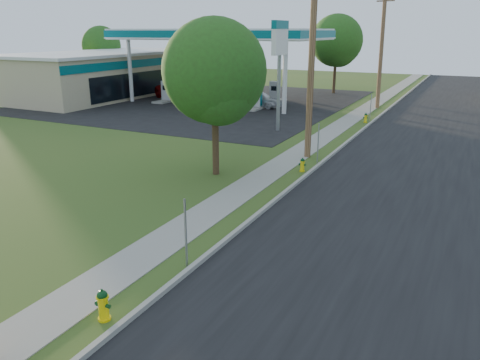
% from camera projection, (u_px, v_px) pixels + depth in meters
% --- Properties ---
extents(ground_plane, '(140.00, 140.00, 0.00)m').
position_uv_depth(ground_plane, '(65.00, 352.00, 9.54)').
color(ground_plane, '#304E1D').
rests_on(ground_plane, ground).
extents(road, '(8.00, 120.00, 0.02)m').
position_uv_depth(road, '(382.00, 220.00, 16.13)').
color(road, black).
rests_on(road, ground).
extents(curb, '(0.15, 120.00, 0.15)m').
position_uv_depth(curb, '(275.00, 201.00, 17.82)').
color(curb, gray).
rests_on(curb, ground).
extents(sidewalk, '(1.50, 120.00, 0.03)m').
position_uv_depth(sidewalk, '(234.00, 195.00, 18.58)').
color(sidewalk, gray).
rests_on(sidewalk, ground).
extents(forecourt, '(26.00, 28.00, 0.02)m').
position_uv_depth(forecourt, '(202.00, 101.00, 43.60)').
color(forecourt, black).
rests_on(forecourt, ground).
extents(utility_pole_mid, '(1.40, 0.32, 9.80)m').
position_uv_depth(utility_pole_mid, '(312.00, 59.00, 22.76)').
color(utility_pole_mid, brown).
rests_on(utility_pole_mid, ground).
extents(utility_pole_far, '(1.40, 0.32, 9.50)m').
position_uv_depth(utility_pole_far, '(381.00, 49.00, 38.13)').
color(utility_pole_far, brown).
rests_on(utility_pole_far, ground).
extents(sign_post_near, '(0.05, 0.04, 2.00)m').
position_uv_depth(sign_post_near, '(186.00, 233.00, 12.70)').
color(sign_post_near, gray).
rests_on(sign_post_near, ground).
extents(sign_post_mid, '(0.05, 0.04, 2.00)m').
position_uv_depth(sign_post_mid, '(318.00, 144.00, 22.75)').
color(sign_post_mid, gray).
rests_on(sign_post_mid, ground).
extents(sign_post_far, '(0.05, 0.04, 2.00)m').
position_uv_depth(sign_post_far, '(371.00, 108.00, 33.14)').
color(sign_post_far, gray).
rests_on(sign_post_far, ground).
extents(gas_canopy, '(18.18, 9.18, 6.40)m').
position_uv_depth(gas_canopy, '(220.00, 35.00, 40.96)').
color(gas_canopy, silver).
rests_on(gas_canopy, ground).
extents(fuel_pump_nw, '(1.20, 3.20, 1.90)m').
position_uv_depth(fuel_pump_nw, '(167.00, 94.00, 42.75)').
color(fuel_pump_nw, gray).
rests_on(fuel_pump_nw, ground).
extents(fuel_pump_ne, '(1.20, 3.20, 1.90)m').
position_uv_depth(fuel_pump_ne, '(256.00, 100.00, 38.91)').
color(fuel_pump_ne, gray).
rests_on(fuel_pump_ne, ground).
extents(fuel_pump_sw, '(1.20, 3.20, 1.90)m').
position_uv_depth(fuel_pump_sw, '(190.00, 89.00, 46.16)').
color(fuel_pump_sw, gray).
rests_on(fuel_pump_sw, ground).
extents(fuel_pump_se, '(1.20, 3.20, 1.90)m').
position_uv_depth(fuel_pump_se, '(275.00, 95.00, 42.32)').
color(fuel_pump_se, gray).
rests_on(fuel_pump_se, ground).
extents(convenience_store, '(10.40, 22.40, 4.25)m').
position_uv_depth(convenience_store, '(109.00, 73.00, 47.64)').
color(convenience_store, tan).
rests_on(convenience_store, ground).
extents(price_pylon, '(0.34, 2.04, 6.85)m').
position_uv_depth(price_pylon, '(280.00, 44.00, 28.96)').
color(price_pylon, gray).
rests_on(price_pylon, ground).
extents(tree_verge, '(4.53, 4.53, 6.86)m').
position_uv_depth(tree_verge, '(216.00, 76.00, 19.94)').
color(tree_verge, '#3A2917').
rests_on(tree_verge, ground).
extents(tree_lot, '(5.21, 5.21, 7.90)m').
position_uv_depth(tree_lot, '(337.00, 43.00, 47.15)').
color(tree_lot, '#3A2917').
rests_on(tree_lot, ground).
extents(tree_back, '(4.50, 4.50, 6.83)m').
position_uv_depth(tree_back, '(102.00, 47.00, 55.22)').
color(tree_back, '#3A2917').
rests_on(tree_back, ground).
extents(hydrant_near, '(0.40, 0.36, 0.78)m').
position_uv_depth(hydrant_near, '(103.00, 305.00, 10.49)').
color(hydrant_near, yellow).
rests_on(hydrant_near, ground).
extents(hydrant_mid, '(0.34, 0.30, 0.66)m').
position_uv_depth(hydrant_mid, '(302.00, 165.00, 21.65)').
color(hydrant_mid, yellow).
rests_on(hydrant_mid, ground).
extents(hydrant_far, '(0.36, 0.32, 0.70)m').
position_uv_depth(hydrant_far, '(366.00, 118.00, 33.17)').
color(hydrant_far, yellow).
rests_on(hydrant_far, ground).
extents(car_red, '(6.31, 4.71, 1.59)m').
position_uv_depth(car_red, '(180.00, 91.00, 44.47)').
color(car_red, maroon).
rests_on(car_red, ground).
extents(car_silver, '(4.14, 2.10, 1.35)m').
position_uv_depth(car_silver, '(260.00, 99.00, 39.76)').
color(car_silver, silver).
rests_on(car_silver, ground).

